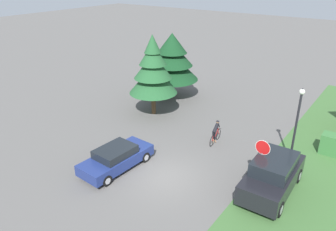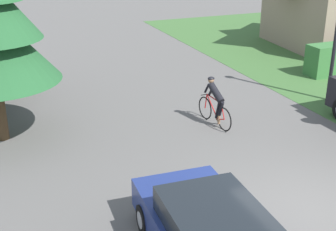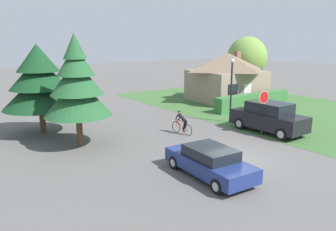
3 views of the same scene
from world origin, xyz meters
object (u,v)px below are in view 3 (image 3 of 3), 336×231
object	(u,v)px
stop_sign	(264,103)
street_lamp	(231,82)
parked_suv_right	(269,117)
cottage_house	(227,76)
conifer_tall_far	(39,81)
sedan_left_lane	(210,162)
conifer_tall_near	(77,85)
deciduous_tree_right	(247,58)
cyclist	(182,123)

from	to	relation	value
stop_sign	street_lamp	size ratio (longest dim) A/B	0.59
stop_sign	parked_suv_right	bearing A→B (deg)	-173.44
cottage_house	conifer_tall_far	distance (m)	18.12
parked_suv_right	conifer_tall_far	world-z (taller)	conifer_tall_far
sedan_left_lane	street_lamp	bearing A→B (deg)	-47.75
cottage_house	street_lamp	xyz separation A→B (m)	(-6.08, -6.48, 0.49)
sedan_left_lane	conifer_tall_near	xyz separation A→B (m)	(-3.06, 7.36, 2.82)
stop_sign	deciduous_tree_right	size ratio (longest dim) A/B	0.44
conifer_tall_near	deciduous_tree_right	size ratio (longest dim) A/B	0.99
parked_suv_right	street_lamp	bearing A→B (deg)	-0.49
cyclist	stop_sign	bearing A→B (deg)	-131.57
sedan_left_lane	conifer_tall_far	bearing A→B (deg)	22.83
cyclist	stop_sign	world-z (taller)	stop_sign
sedan_left_lane	street_lamp	distance (m)	10.44
cottage_house	conifer_tall_near	distance (m)	17.95
street_lamp	parked_suv_right	bearing A→B (deg)	-89.26
parked_suv_right	conifer_tall_far	bearing A→B (deg)	54.47
cottage_house	conifer_tall_near	size ratio (longest dim) A/B	1.14
cottage_house	parked_suv_right	xyz separation A→B (m)	(-6.04, -9.85, -1.45)
cyclist	street_lamp	world-z (taller)	street_lamp
cottage_house	deciduous_tree_right	size ratio (longest dim) A/B	1.12
stop_sign	deciduous_tree_right	world-z (taller)	deciduous_tree_right
cyclist	conifer_tall_near	xyz separation A→B (m)	(-6.20, 1.36, 2.77)
sedan_left_lane	cyclist	size ratio (longest dim) A/B	2.48
conifer_tall_far	cottage_house	bearing A→B (deg)	5.32
cottage_house	deciduous_tree_right	distance (m)	6.21
cyclist	stop_sign	xyz separation A→B (m)	(4.13, -2.97, 1.26)
stop_sign	conifer_tall_far	world-z (taller)	conifer_tall_far
cottage_house	street_lamp	distance (m)	8.90
conifer_tall_far	sedan_left_lane	bearing A→B (deg)	-70.22
stop_sign	street_lamp	world-z (taller)	street_lamp
conifer_tall_near	sedan_left_lane	bearing A→B (deg)	-67.42
cottage_house	sedan_left_lane	xyz separation A→B (m)	(-13.98, -12.92, -1.77)
stop_sign	conifer_tall_far	xyz separation A→B (m)	(-11.31, 8.21, 1.38)
stop_sign	cyclist	bearing A→B (deg)	-31.85
cottage_house	street_lamp	size ratio (longest dim) A/B	1.51
sedan_left_lane	conifer_tall_near	world-z (taller)	conifer_tall_near
sedan_left_lane	conifer_tall_far	size ratio (longest dim) A/B	0.80
cyclist	cottage_house	bearing A→B (deg)	-63.35
street_lamp	conifer_tall_far	xyz separation A→B (m)	(-11.94, 4.80, 0.44)
cyclist	conifer_tall_near	size ratio (longest dim) A/B	0.29
sedan_left_lane	conifer_tall_far	world-z (taller)	conifer_tall_far
cottage_house	stop_sign	size ratio (longest dim) A/B	2.56
street_lamp	deciduous_tree_right	xyz separation A→B (m)	(11.60, 8.86, 1.05)
parked_suv_right	conifer_tall_near	world-z (taller)	conifer_tall_near
conifer_tall_near	stop_sign	bearing A→B (deg)	-22.71
cottage_house	deciduous_tree_right	world-z (taller)	deciduous_tree_right
cottage_house	cyclist	bearing A→B (deg)	-143.08
street_lamp	conifer_tall_near	world-z (taller)	conifer_tall_near
conifer_tall_near	conifer_tall_far	world-z (taller)	conifer_tall_near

